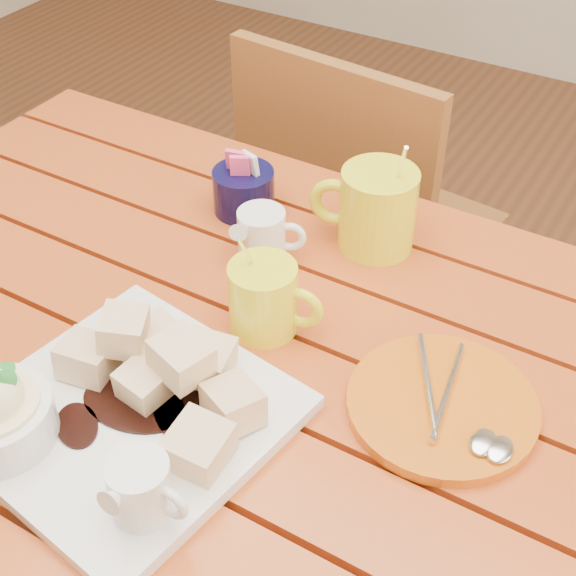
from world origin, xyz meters
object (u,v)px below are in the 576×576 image
Objects in this scene: table at (229,411)px; coffee_mug_left at (375,208)px; chair_far at (357,226)px; coffee_mug_right at (265,298)px; orange_saucer at (443,406)px; dessert_plate at (99,409)px.

table is 7.25× the size of coffee_mug_left.
chair_far is (-0.19, 0.37, -0.33)m from coffee_mug_left.
coffee_mug_left is 0.21m from coffee_mug_right.
table is 5.96× the size of orange_saucer.
chair_far is (-0.16, 0.58, -0.32)m from coffee_mug_right.
dessert_plate is 0.35m from orange_saucer.
dessert_plate is (-0.04, -0.16, 0.14)m from table.
coffee_mug_left is at bearing 123.32° from chair_far.
coffee_mug_right is (0.06, 0.22, 0.01)m from dessert_plate.
coffee_mug_right reaches higher than table.
orange_saucer is at bearing 34.97° from dessert_plate.
coffee_mug_right reaches higher than dessert_plate.
coffee_mug_left is at bearing 77.11° from dessert_plate.
dessert_plate reaches higher than chair_far.
coffee_mug_left is (0.10, 0.43, 0.02)m from dessert_plate.
coffee_mug_right is at bearing 110.99° from chair_far.
coffee_mug_left is at bearing 130.61° from orange_saucer.
coffee_mug_left is 0.19× the size of chair_far.
coffee_mug_right is (0.02, 0.05, 0.15)m from table.
coffee_mug_left is 0.30m from orange_saucer.
table is 0.32m from coffee_mug_left.
coffee_mug_right is at bearing 67.57° from table.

